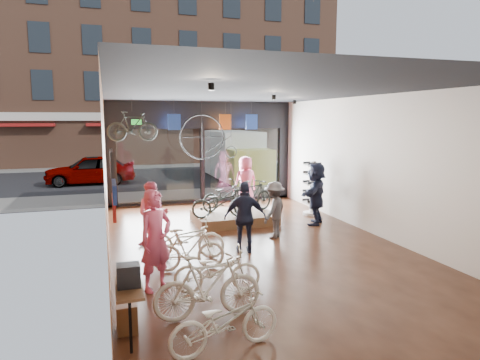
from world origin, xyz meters
name	(u,v)px	position (x,y,z in m)	size (l,w,h in m)	color
ground_plane	(254,246)	(0.00, 0.00, -0.02)	(7.00, 12.00, 0.04)	black
ceiling	(255,91)	(0.00, 0.00, 3.82)	(7.00, 12.00, 0.04)	black
wall_left	(105,176)	(-3.52, 0.00, 1.90)	(0.04, 12.00, 3.80)	#A1552D
wall_right	(377,166)	(3.52, 0.00, 1.90)	(0.04, 12.00, 3.80)	beige
wall_back	(429,231)	(0.00, -6.02, 1.90)	(7.00, 0.04, 3.80)	beige
storefront	(202,152)	(0.00, 6.00, 1.90)	(7.00, 0.26, 3.80)	black
exit_sign	(136,122)	(-2.40, 5.88, 3.05)	(0.35, 0.06, 0.18)	#198C26
street_road	(169,174)	(0.00, 15.00, -0.01)	(30.00, 18.00, 0.02)	black
sidewalk_near	(196,195)	(0.00, 7.20, 0.06)	(30.00, 2.40, 0.12)	slate
sidewalk_far	(161,165)	(0.00, 19.00, 0.06)	(30.00, 2.00, 0.12)	slate
opposite_building	(154,64)	(0.00, 21.50, 7.00)	(26.00, 5.00, 14.00)	brown
street_car	(90,170)	(-4.25, 12.00, 0.72)	(1.69, 4.21, 1.43)	gray
box_truck	(239,156)	(3.02, 11.00, 1.25)	(2.12, 6.36, 2.51)	silver
floor_bike_0	(225,321)	(-2.02, -4.58, 0.42)	(0.56, 1.62, 0.85)	beige
floor_bike_1	(208,287)	(-2.02, -3.56, 0.53)	(0.49, 1.75, 1.05)	beige
floor_bike_2	(217,270)	(-1.62, -2.59, 0.42)	(0.55, 1.59, 0.83)	beige
floor_bike_3	(189,249)	(-1.90, -1.31, 0.45)	(0.43, 1.51, 0.91)	beige
floor_bike_4	(185,238)	(-1.83, -0.51, 0.47)	(0.62, 1.78, 0.93)	beige
display_platform	(234,217)	(0.20, 2.45, 0.15)	(2.40, 1.80, 0.30)	#4E3122
display_bike_left	(220,203)	(-0.36, 1.96, 0.74)	(0.58, 1.67, 0.88)	black
display_bike_mid	(253,196)	(0.77, 2.30, 0.81)	(0.48, 1.68, 1.01)	black
display_bike_right	(225,195)	(0.05, 2.97, 0.77)	(0.62, 1.77, 0.93)	black
customer_0	(156,240)	(-2.67, -2.15, 0.95)	(0.69, 0.45, 1.90)	#CC4C72
customer_1	(153,214)	(-2.43, 0.68, 0.81)	(0.79, 0.62, 1.63)	#CC4C72
customer_2	(245,217)	(-0.40, -0.49, 0.85)	(1.00, 0.42, 1.70)	#161C33
customer_3	(274,210)	(0.74, 0.47, 0.76)	(0.98, 0.56, 1.52)	#3F3F44
customer_4	(246,182)	(1.27, 4.56, 0.92)	(0.90, 0.59, 1.84)	#CC4C72
customer_5	(316,193)	(2.51, 1.52, 0.94)	(1.74, 0.55, 1.87)	#161C33
sunglasses_rack	(312,188)	(2.95, 2.68, 0.89)	(0.53, 0.43, 1.78)	white
wall_merch	(117,246)	(-3.38, -3.50, 1.30)	(0.40, 2.40, 2.60)	navy
penny_farthing	(211,138)	(0.00, 4.45, 2.50)	(1.94, 0.06, 1.56)	black
hung_bike	(132,126)	(-2.64, 4.20, 2.93)	(0.45, 1.58, 0.95)	black
jersey_left	(174,122)	(-1.15, 5.20, 3.05)	(0.45, 0.03, 0.55)	#1E3F99
jersey_mid	(225,122)	(0.70, 5.20, 3.05)	(0.45, 0.03, 0.55)	#CC5919
jersey_right	(252,122)	(1.71, 5.20, 3.05)	(0.45, 0.03, 0.55)	#1E3F99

